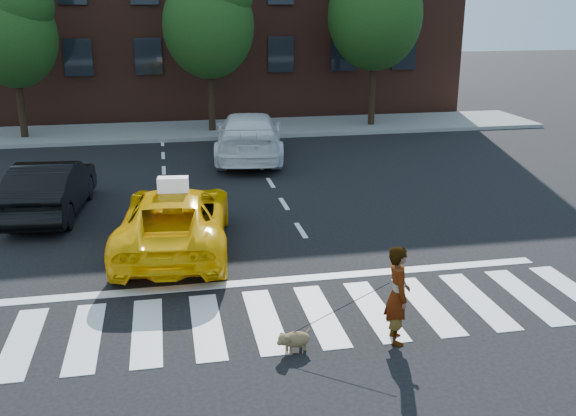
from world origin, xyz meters
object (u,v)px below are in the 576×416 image
(tree_mid, at_px, (209,14))
(taxi, at_px, (175,219))
(white_suv, at_px, (249,136))
(dog, at_px, (293,340))
(woman, at_px, (398,295))
(black_sedan, at_px, (51,188))
(tree_right, at_px, (377,3))
(tree_left, at_px, (12,26))

(tree_mid, bearing_deg, taxi, -98.32)
(taxi, relative_size, white_suv, 0.89)
(white_suv, xyz_separation_m, dog, (-1.12, -13.26, -0.61))
(white_suv, height_order, woman, woman)
(taxi, relative_size, dog, 8.12)
(tree_mid, xyz_separation_m, taxi, (-1.93, -13.23, -4.16))
(black_sedan, height_order, dog, black_sedan)
(tree_right, distance_m, white_suv, 9.00)
(tree_left, distance_m, black_sedan, 11.05)
(black_sedan, distance_m, woman, 10.28)
(tree_right, xyz_separation_m, black_sedan, (-12.01, -10.10, -4.55))
(tree_right, distance_m, woman, 19.44)
(tree_left, height_order, taxi, tree_left)
(taxi, distance_m, white_suv, 8.83)
(dog, bearing_deg, tree_mid, 67.48)
(white_suv, bearing_deg, tree_left, -22.22)
(woman, bearing_deg, black_sedan, 45.97)
(tree_mid, height_order, taxi, tree_mid)
(taxi, distance_m, woman, 5.93)
(white_suv, distance_m, dog, 13.32)
(taxi, bearing_deg, tree_right, -117.77)
(tree_mid, height_order, dog, tree_mid)
(tree_left, relative_size, tree_right, 0.84)
(taxi, xyz_separation_m, white_suv, (2.80, 8.38, 0.12))
(taxi, distance_m, dog, 5.19)
(taxi, bearing_deg, black_sedan, -39.16)
(tree_right, relative_size, woman, 4.68)
(tree_mid, bearing_deg, white_suv, -79.88)
(tree_right, relative_size, taxi, 1.54)
(tree_right, relative_size, dog, 12.48)
(tree_left, bearing_deg, black_sedan, -76.17)
(tree_right, bearing_deg, woman, -107.05)
(tree_right, height_order, dog, tree_right)
(tree_left, height_order, woman, tree_left)
(tree_left, distance_m, tree_mid, 7.51)
(taxi, height_order, woman, woman)
(black_sedan, distance_m, white_suv, 7.88)
(tree_mid, height_order, white_suv, tree_mid)
(tree_left, distance_m, taxi, 14.83)
(tree_mid, bearing_deg, black_sedan, -116.38)
(black_sedan, height_order, woman, woman)
(dog, bearing_deg, white_suv, 63.45)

